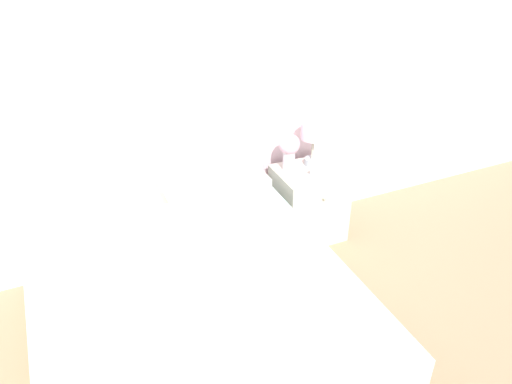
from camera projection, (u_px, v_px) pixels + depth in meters
The scene contains 7 objects.
ground_plane at pixel (155, 255), 3.80m from camera, with size 12.00×12.00×0.00m, color tan.
wall_back at pixel (132, 88), 3.18m from camera, with size 8.00×0.06×2.60m.
bed at pixel (189, 303), 2.91m from camera, with size 1.74×2.01×1.23m.
nightstand at pixel (308, 203), 3.88m from camera, with size 0.51×0.44×0.59m.
table_lamp at pixel (314, 135), 3.68m from camera, with size 0.19×0.19×0.34m.
flower_vase at pixel (289, 148), 3.64m from camera, with size 0.15×0.15×0.29m.
teacup at pixel (315, 173), 3.63m from camera, with size 0.10×0.10×0.07m.
Camera 1 is at (-0.52, -3.06, 2.37)m, focal length 35.00 mm.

